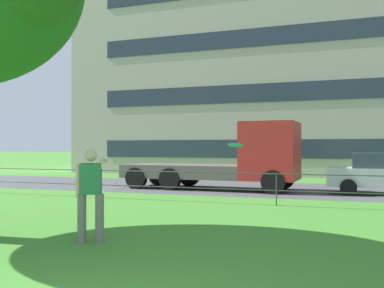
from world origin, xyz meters
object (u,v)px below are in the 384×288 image
at_px(apartment_building_background, 346,27).
at_px(frisbee, 235,145).
at_px(flatbed_truck_center, 235,160).
at_px(car_silver_far_left, 383,173).
at_px(person_thrower, 91,192).

bearing_deg(apartment_building_background, frisbee, -93.89).
bearing_deg(flatbed_truck_center, car_silver_far_left, 1.61).
height_order(person_thrower, flatbed_truck_center, flatbed_truck_center).
height_order(flatbed_truck_center, apartment_building_background, apartment_building_background).
bearing_deg(person_thrower, flatbed_truck_center, 89.94).
relative_size(person_thrower, car_silver_far_left, 0.42).
distance_m(person_thrower, car_silver_far_left, 12.16).
relative_size(person_thrower, flatbed_truck_center, 0.23).
distance_m(flatbed_truck_center, apartment_building_background, 17.97).
bearing_deg(flatbed_truck_center, frisbee, -75.66).
distance_m(person_thrower, apartment_building_background, 27.58).
xyz_separation_m(person_thrower, flatbed_truck_center, (0.01, 10.64, 0.30)).
bearing_deg(apartment_building_background, car_silver_far_left, -84.50).
bearing_deg(flatbed_truck_center, apartment_building_background, 74.48).
bearing_deg(car_silver_far_left, frisbee, -107.49).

